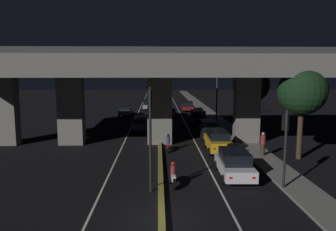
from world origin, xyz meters
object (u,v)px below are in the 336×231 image
Objects in this scene: car_black_fourth at (198,118)px; car_grey_fifth at (169,111)px; street_lamp at (214,84)px; car_dark_red_sixth at (187,106)px; pedestrian_on_sidewalk at (263,144)px; traffic_light_left_of_median at (150,122)px; motorcycle_red_filtering_mid at (168,144)px; traffic_light_right_of_median at (285,136)px; motorcycle_white_filtering_near at (173,176)px; car_grey_second_oncoming at (126,111)px; car_white_lead at (234,163)px; car_silver_third_oncoming at (148,104)px; car_black_third at (210,129)px; car_dark_blue_lead_oncoming at (142,123)px; car_taxi_yellow_second at (218,141)px.

car_black_fourth reaches higher than car_grey_fifth.
car_dark_red_sixth is at bearing 100.36° from street_lamp.
street_lamp is 17.52m from pedestrian_on_sidewalk.
traffic_light_left_of_median is 3.19× the size of motorcycle_red_filtering_mid.
car_black_fourth is 14.88m from car_dark_red_sixth.
traffic_light_right_of_median is 6.66m from motorcycle_white_filtering_near.
traffic_light_left_of_median is 1.37× the size of car_grey_second_oncoming.
traffic_light_right_of_median is 0.99× the size of car_white_lead.
street_lamp reaches higher than motorcycle_white_filtering_near.
street_lamp is 1.95× the size of car_silver_third_oncoming.
car_black_third is 2.10× the size of motorcycle_white_filtering_near.
pedestrian_on_sidewalk is (3.17, -29.56, 0.25)m from car_dark_red_sixth.
car_dark_red_sixth is 35.87m from motorcycle_white_filtering_near.
motorcycle_white_filtering_near is at bearing 1.69° from car_silver_third_oncoming.
motorcycle_red_filtering_mid is (2.68, -9.48, -0.20)m from car_dark_blue_lead_oncoming.
car_black_fourth reaches higher than car_dark_red_sixth.
traffic_light_left_of_median is at bearing 176.85° from car_grey_fifth.
car_grey_fifth is at bearing 132.32° from street_lamp.
traffic_light_right_of_median is 2.28× the size of motorcycle_white_filtering_near.
traffic_light_left_of_median is 1.31× the size of car_taxi_yellow_second.
traffic_light_right_of_median is at bearing -165.90° from car_taxi_yellow_second.
car_taxi_yellow_second is 2.44× the size of pedestrian_on_sidewalk.
street_lamp is at bearing -16.54° from motorcycle_white_filtering_near.
car_silver_third_oncoming is (-8.93, 14.79, -4.10)m from street_lamp.
traffic_light_left_of_median is at bearing -140.94° from pedestrian_on_sidewalk.
car_white_lead is 34.08m from car_dark_red_sixth.
motorcycle_red_filtering_mid is (-6.32, -14.80, -4.32)m from street_lamp.
traffic_light_right_of_median reaches higher than car_grey_second_oncoming.
motorcycle_white_filtering_near is (2.64, -37.93, -0.23)m from car_silver_third_oncoming.
pedestrian_on_sidewalk is (0.88, -17.06, -3.88)m from street_lamp.
car_dark_blue_lead_oncoming is at bearing 115.43° from traffic_light_right_of_median.
traffic_light_right_of_median is at bearing 22.96° from car_grey_second_oncoming.
street_lamp is 22.09m from car_white_lead.
pedestrian_on_sidewalk is at bearing -87.04° from street_lamp.
pedestrian_on_sidewalk is (9.88, -11.74, 0.24)m from car_dark_blue_lead_oncoming.
car_taxi_yellow_second is at bearing 179.83° from car_black_third.
car_dark_red_sixth is (-0.24, 22.11, -0.10)m from car_black_third.
car_dark_red_sixth is at bearing 159.00° from car_dark_blue_lead_oncoming.
car_black_fourth is 1.00× the size of car_grey_fifth.
car_black_third is 0.98× the size of car_grey_fifth.
car_silver_third_oncoming is 38.02m from motorcycle_white_filtering_near.
car_dark_blue_lead_oncoming is 12.41m from car_grey_second_oncoming.
car_black_fourth is at bearing 1.69° from car_white_lead.
motorcycle_red_filtering_mid is 1.00× the size of pedestrian_on_sidewalk.
traffic_light_left_of_median is at bearing 164.02° from car_black_fourth.
car_dark_blue_lead_oncoming is at bearing 7.31° from motorcycle_white_filtering_near.
pedestrian_on_sidewalk is (12.83, -23.80, 0.35)m from car_grey_second_oncoming.
traffic_light_right_of_median is 2.49× the size of pedestrian_on_sidewalk.
car_grey_second_oncoming is (-9.57, 28.32, -0.15)m from car_white_lead.
car_white_lead reaches higher than car_grey_fifth.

